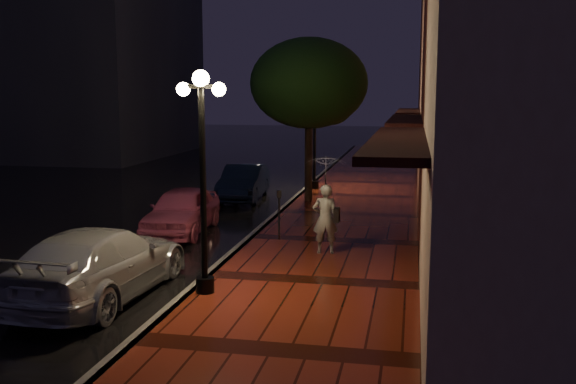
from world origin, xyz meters
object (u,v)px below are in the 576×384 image
Objects in this scene: streetlamp_far at (315,128)px; street_tree at (309,86)px; pink_car at (182,210)px; navy_car at (244,182)px; streetlamp_near at (203,169)px; parking_meter at (279,208)px; woman_with_umbrella at (326,189)px; silver_car at (100,263)px.

streetlamp_far is 0.74× the size of street_tree.
pink_car reaches higher than navy_car.
streetlamp_near reaches higher than parking_meter.
street_tree reaches higher than parking_meter.
pink_car is at bearing -34.54° from woman_with_umbrella.
pink_car is at bearing -96.61° from navy_car.
parking_meter is at bearing -111.65° from silver_car.
pink_car is at bearing -82.93° from silver_car.
street_tree is 12.04m from silver_car.
silver_car is (0.52, -5.97, 0.05)m from pink_car.
navy_car is (0.26, 5.92, -0.01)m from pink_car.
streetlamp_far is 8.92m from pink_car.
street_tree is (0.26, -3.01, 1.64)m from streetlamp_far.
navy_car is 1.68× the size of woman_with_umbrella.
woman_with_umbrella is 1.92× the size of parking_meter.
streetlamp_far is at bearing 41.73° from navy_car.
streetlamp_near is at bearing -91.35° from street_tree.
woman_with_umbrella reaches higher than silver_car.
woman_with_umbrella is at bearing -77.63° from street_tree.
streetlamp_far is at bearing -96.14° from silver_car.
streetlamp_far is 8.89m from parking_meter.
street_tree is 6.62m from parking_meter.
streetlamp_far is 1.10× the size of pink_car.
woman_with_umbrella is (1.89, -10.45, -0.87)m from streetlamp_far.
woman_with_umbrella is at bearing 61.94° from streetlamp_near.
navy_car is (-2.33, 11.60, -1.94)m from streetlamp_near.
navy_car is at bearing 91.61° from parking_meter.
streetlamp_far is at bearing -88.76° from woman_with_umbrella.
street_tree is at bearing 88.65° from streetlamp_near.
street_tree is at bearing -86.65° from woman_with_umbrella.
street_tree is 1.49× the size of pink_car.
street_tree is at bearing 69.63° from parking_meter.
streetlamp_near reaches higher than woman_with_umbrella.
streetlamp_far is at bearing 69.32° from pink_car.
street_tree reaches higher than woman_with_umbrella.
parking_meter is (-1.52, 1.73, -0.82)m from woman_with_umbrella.
streetlamp_far is 3.44m from street_tree.
streetlamp_far is 3.87m from navy_car.
parking_meter is at bearing -70.93° from navy_car.
navy_car is 9.16m from woman_with_umbrella.
streetlamp_far reaches higher than parking_meter.
street_tree is 1.18× the size of silver_car.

